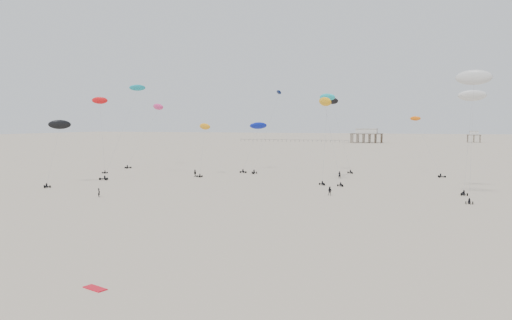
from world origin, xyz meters
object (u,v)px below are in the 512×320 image
at_px(rig_0, 327,113).
at_px(rig_3, 327,111).
at_px(spectator_0, 99,197).
at_px(pavilion_main, 367,137).
at_px(pavilion_small, 474,137).

height_order(rig_0, rig_3, rig_0).
height_order(rig_0, spectator_0, rig_0).
height_order(rig_3, spectator_0, rig_3).
distance_m(pavilion_main, pavilion_small, 76.16).
relative_size(rig_0, rig_3, 1.08).
relative_size(pavilion_main, pavilion_small, 2.33).
xyz_separation_m(rig_3, spectator_0, (-35.48, -36.08, -16.30)).
height_order(pavilion_main, rig_0, rig_0).
relative_size(pavilion_small, rig_3, 0.44).
distance_m(pavilion_small, rig_3, 269.42).
xyz_separation_m(pavilion_small, spectator_0, (-88.00, -300.01, -3.49)).
distance_m(pavilion_main, rig_0, 231.18).
distance_m(pavilion_small, spectator_0, 312.67).
height_order(pavilion_small, spectator_0, pavilion_small).
bearing_deg(pavilion_small, rig_0, -101.58).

